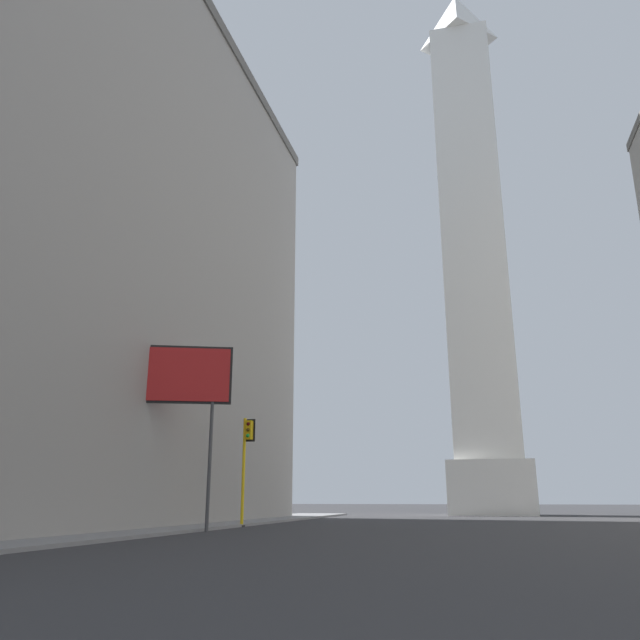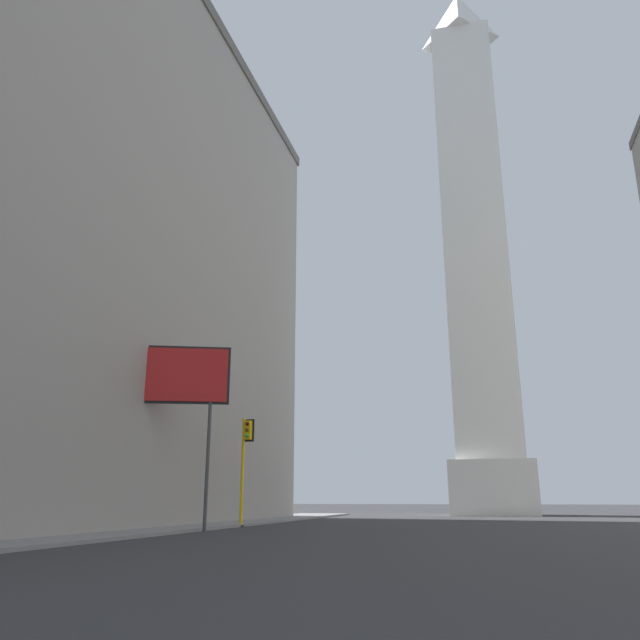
# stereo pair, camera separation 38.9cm
# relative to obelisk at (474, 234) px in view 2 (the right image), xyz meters

# --- Properties ---
(sidewalk_left) EXTENTS (5.00, 76.29, 0.15)m
(sidewalk_left) POSITION_rel_obelisk_xyz_m (-16.53, -40.69, -29.70)
(sidewalk_left) COLOR slate
(sidewalk_left) RESTS_ON ground_plane
(obelisk) EXTENTS (8.17, 8.17, 62.09)m
(obelisk) POSITION_rel_obelisk_xyz_m (0.00, 0.00, 0.00)
(obelisk) COLOR silver
(obelisk) RESTS_ON ground_plane
(traffic_light_mid_left) EXTENTS (0.79, 0.52, 6.14)m
(traffic_light_mid_left) POSITION_rel_obelisk_xyz_m (-13.97, -31.02, -25.74)
(traffic_light_mid_left) COLOR yellow
(traffic_light_mid_left) RESTS_ON ground_plane
(billboard_sign) EXTENTS (5.29, 2.20, 9.12)m
(billboard_sign) POSITION_rel_obelisk_xyz_m (-15.43, -37.46, -22.45)
(billboard_sign) COLOR #3F3F42
(billboard_sign) RESTS_ON ground_plane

